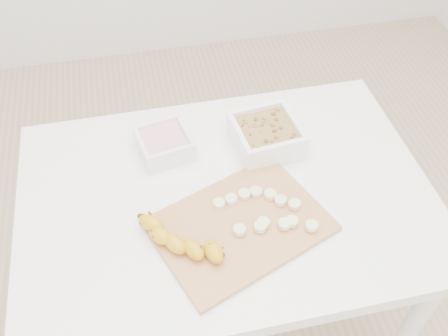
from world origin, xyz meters
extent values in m
plane|color=#C6AD89|center=(0.00, 0.00, 0.00)|extent=(3.50, 3.50, 0.00)
cube|color=white|center=(0.00, 0.00, 0.73)|extent=(1.00, 0.70, 0.04)
cylinder|color=white|center=(-0.44, 0.29, 0.35)|extent=(0.05, 0.05, 0.71)
cylinder|color=white|center=(0.44, 0.29, 0.35)|extent=(0.05, 0.05, 0.71)
cube|color=white|center=(-0.13, 0.17, 0.78)|extent=(0.15, 0.15, 0.06)
cube|color=pink|center=(-0.13, 0.17, 0.78)|extent=(0.13, 0.13, 0.03)
cube|color=white|center=(0.14, 0.14, 0.79)|extent=(0.18, 0.18, 0.08)
cube|color=olive|center=(0.14, 0.14, 0.79)|extent=(0.15, 0.15, 0.04)
cube|color=#C8854A|center=(0.01, -0.10, 0.76)|extent=(0.45, 0.39, 0.01)
cylinder|color=beige|center=(-0.03, -0.04, 0.77)|extent=(0.03, 0.03, 0.01)
cylinder|color=beige|center=(0.00, -0.04, 0.77)|extent=(0.03, 0.03, 0.01)
cylinder|color=beige|center=(0.04, -0.03, 0.77)|extent=(0.03, 0.03, 0.01)
cylinder|color=beige|center=(0.07, -0.03, 0.77)|extent=(0.03, 0.03, 0.01)
cylinder|color=beige|center=(0.10, -0.04, 0.77)|extent=(0.03, 0.03, 0.01)
cylinder|color=beige|center=(0.11, -0.07, 0.77)|extent=(0.03, 0.03, 0.01)
cylinder|color=beige|center=(0.14, -0.09, 0.77)|extent=(0.03, 0.03, 0.01)
cylinder|color=beige|center=(0.00, -0.13, 0.77)|extent=(0.03, 0.03, 0.01)
cylinder|color=beige|center=(0.05, -0.13, 0.77)|extent=(0.03, 0.03, 0.01)
cylinder|color=beige|center=(0.06, -0.12, 0.78)|extent=(0.03, 0.03, 0.01)
cylinder|color=beige|center=(0.10, -0.13, 0.78)|extent=(0.03, 0.03, 0.01)
cylinder|color=beige|center=(0.12, -0.13, 0.78)|extent=(0.03, 0.03, 0.01)
cylinder|color=beige|center=(0.16, -0.15, 0.78)|extent=(0.03, 0.03, 0.01)
camera|label=1|loc=(-0.17, -0.75, 1.69)|focal=40.00mm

